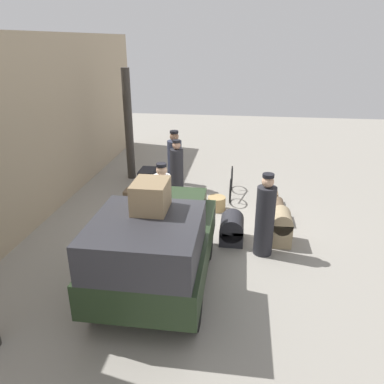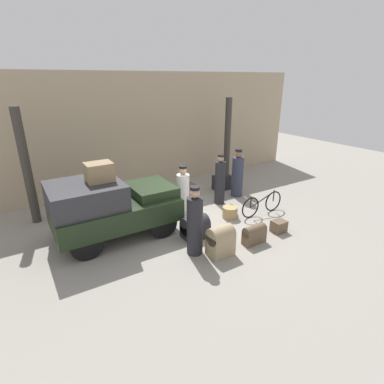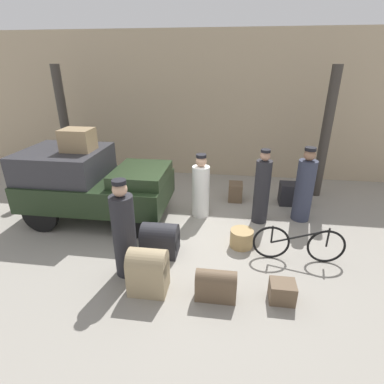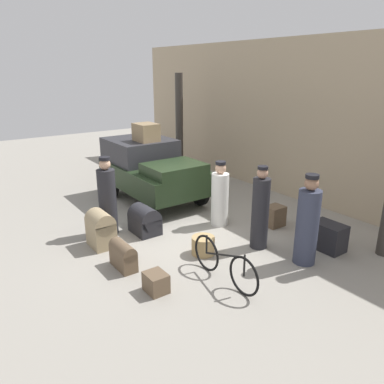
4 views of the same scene
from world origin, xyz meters
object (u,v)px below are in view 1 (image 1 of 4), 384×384
Objects in this scene: wicker_basket at (217,203)px; suitcase_small_leather at (278,211)px; bicycle at (231,184)px; suitcase_tan_flat at (148,178)px; porter_standing_middle at (177,174)px; porter_with_bicycle at (265,218)px; trunk_on_truck_roof at (151,196)px; porter_lifting_near_truck at (175,163)px; truck at (156,243)px; trunk_umber_medium at (133,199)px; trunk_barrel_dark at (281,226)px; trunk_wicker_pale at (271,198)px; conductor_in_dark_uniform at (162,197)px; suitcase_black_upright at (232,229)px.

wicker_basket is 1.66m from suitcase_small_leather.
bicycle is 2.53× the size of suitcase_tan_flat.
porter_standing_middle is 3.43m from porter_with_bicycle.
wicker_basket is 4.26m from trunk_on_truck_roof.
porter_lifting_near_truck reaches higher than porter_standing_middle.
truck is 1.01m from trunk_on_truck_roof.
bicycle is at bearing -67.63° from porter_standing_middle.
porter_with_bicycle reaches higher than trunk_umber_medium.
bicycle is 2.52× the size of trunk_on_truck_roof.
trunk_wicker_pale is at bearing 1.69° from trunk_barrel_dark.
conductor_in_dark_uniform is (-1.45, 0.11, -0.11)m from porter_standing_middle.
trunk_umber_medium reaches higher than wicker_basket.
conductor_in_dark_uniform is 1.99× the size of trunk_barrel_dark.
porter_standing_middle reaches higher than suitcase_small_leather.
conductor_in_dark_uniform is 1.89m from suitcase_black_upright.
suitcase_small_leather reaches higher than trunk_umber_medium.
truck reaches higher than conductor_in_dark_uniform.
trunk_umber_medium is at bearing 151.06° from porter_lifting_near_truck.
suitcase_small_leather is 4.47m from trunk_on_truck_roof.
porter_with_bicycle is 2.66× the size of trunk_on_truck_roof.
suitcase_black_upright is 2.49m from trunk_wicker_pale.
porter_with_bicycle reaches higher than porter_standing_middle.
bicycle is 1.86m from porter_lifting_near_truck.
trunk_barrel_dark reaches higher than bicycle.
conductor_in_dark_uniform is at bearing 128.35° from wicker_basket.
suitcase_black_upright is at bearing -164.00° from wicker_basket.
porter_with_bicycle is 2.54× the size of suitcase_black_upright.
truck is 1.86× the size of porter_lifting_near_truck.
suitcase_small_leather is at bearing -78.75° from conductor_in_dark_uniform.
bicycle reaches higher than wicker_basket.
trunk_on_truck_roof is (-2.22, 2.41, 1.54)m from trunk_barrel_dark.
conductor_in_dark_uniform is 2.41× the size of suitcase_small_leather.
suitcase_small_leather is (3.17, -2.44, -0.68)m from truck.
porter_lifting_near_truck is at bearing 74.17° from trunk_wicker_pale.
conductor_in_dark_uniform is (2.60, 0.43, -0.23)m from truck.
porter_with_bicycle reaches higher than suitcase_small_leather.
suitcase_tan_flat is at bearing 78.62° from trunk_wicker_pale.
porter_lifting_near_truck reaches higher than trunk_umber_medium.
porter_standing_middle is at bearing -62.48° from trunk_umber_medium.
trunk_barrel_dark is (-1.57, -1.57, 0.22)m from wicker_basket.
suitcase_tan_flat is 0.95× the size of suitcase_black_upright.
bicycle is 1.96m from suitcase_small_leather.
porter_lifting_near_truck reaches higher than suitcase_small_leather.
conductor_in_dark_uniform is 1.41m from trunk_umber_medium.
truck is 8.31× the size of trunk_wicker_pale.
suitcase_small_leather is (1.65, -0.44, -0.56)m from porter_with_bicycle.
trunk_on_truck_roof is (-5.18, -1.42, 1.65)m from suitcase_tan_flat.
suitcase_tan_flat reaches higher than suitcase_small_leather.
porter_standing_middle is 2.50× the size of suitcase_black_upright.
conductor_in_dark_uniform is 3.92× the size of trunk_wicker_pale.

